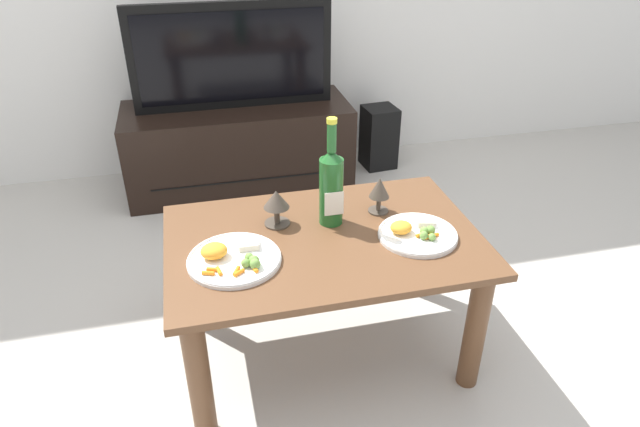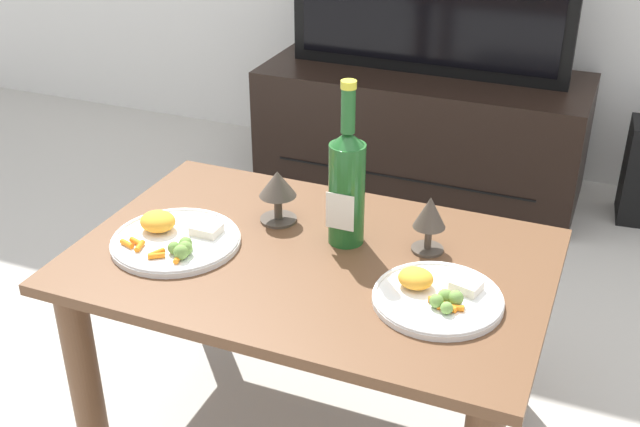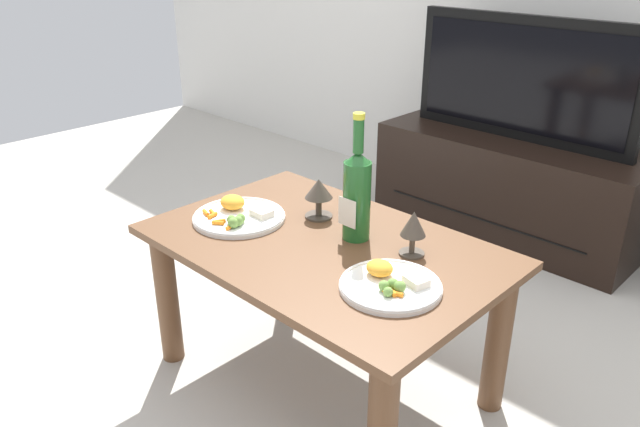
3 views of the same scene
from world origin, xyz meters
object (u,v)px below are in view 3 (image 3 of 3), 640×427
tv_stand (509,185)px  goblet_right (413,226)px  tv_screen (524,79)px  wine_bottle (357,192)px  dining_table (323,273)px  goblet_left (319,192)px  dinner_plate_left (238,215)px  dinner_plate_right (390,284)px

tv_stand → goblet_right: bearing=-74.2°
tv_screen → goblet_right: 1.32m
tv_stand → wine_bottle: wine_bottle is taller
dining_table → wine_bottle: bearing=62.6°
tv_stand → goblet_left: goblet_left is taller
dining_table → wine_bottle: size_ratio=2.73×
dinner_plate_left → dinner_plate_right: 0.59m
wine_bottle → dinner_plate_right: size_ratio=1.44×
goblet_right → dinner_plate_left: 0.56m
tv_stand → goblet_right: goblet_right is taller
wine_bottle → goblet_right: (0.18, 0.03, -0.06)m
dining_table → dinner_plate_left: bearing=-167.3°
dining_table → goblet_left: bearing=138.6°
dining_table → wine_bottle: wine_bottle is taller
wine_bottle → dinner_plate_left: size_ratio=1.30×
goblet_left → dinner_plate_left: size_ratio=0.44×
dining_table → tv_screen: (-0.13, 1.38, 0.33)m
wine_bottle → goblet_left: 0.19m
tv_stand → tv_screen: size_ratio=1.17×
tv_stand → wine_bottle: (0.18, -1.29, 0.40)m
tv_screen → wine_bottle: bearing=-82.1°
goblet_right → goblet_left: bearing=-180.0°
tv_screen → goblet_right: bearing=-74.2°
tv_screen → dinner_plate_right: (0.43, -1.45, -0.22)m
goblet_right → dinner_plate_right: goblet_right is taller
dinner_plate_right → tv_screen: bearing=106.4°
wine_bottle → dinner_plate_right: 0.32m
tv_stand → dinner_plate_left: (-0.16, -1.45, 0.27)m
tv_stand → dinner_plate_right: dinner_plate_right is taller
dining_table → dinner_plate_left: (-0.30, -0.07, 0.11)m
goblet_left → dinner_plate_left: (-0.17, -0.18, -0.07)m
tv_stand → dinner_plate_left: bearing=-96.4°
tv_stand → goblet_left: size_ratio=9.53×
tv_screen → wine_bottle: tv_screen is taller
tv_screen → goblet_left: (0.00, -1.26, -0.15)m
tv_screen → goblet_right: tv_screen is taller
tv_stand → dinner_plate_right: 1.53m
wine_bottle → goblet_left: wine_bottle is taller
tv_stand → dinner_plate_right: bearing=-73.6°
wine_bottle → goblet_right: 0.19m
goblet_right → dinner_plate_left: size_ratio=0.45×
wine_bottle → goblet_left: (-0.18, 0.03, -0.06)m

